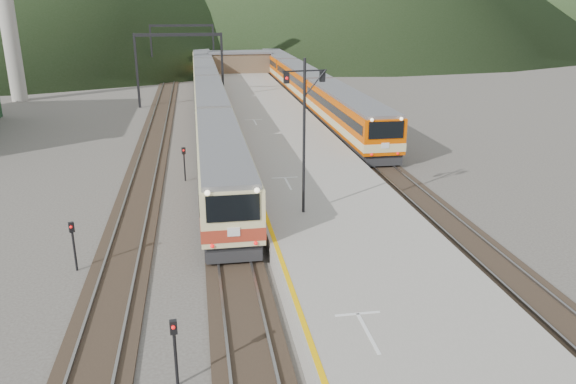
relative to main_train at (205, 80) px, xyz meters
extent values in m
cube|color=black|center=(0.00, -21.90, -1.89)|extent=(2.60, 200.00, 0.12)
cube|color=slate|center=(-0.72, -21.90, -1.79)|extent=(0.10, 200.00, 0.14)
cube|color=slate|center=(0.72, -21.90, -1.79)|extent=(0.10, 200.00, 0.14)
cube|color=black|center=(-5.00, -21.90, -1.89)|extent=(2.60, 200.00, 0.12)
cube|color=slate|center=(-5.72, -21.90, -1.79)|extent=(0.10, 200.00, 0.14)
cube|color=slate|center=(-4.28, -21.90, -1.79)|extent=(0.10, 200.00, 0.14)
cube|color=black|center=(11.50, -21.90, -1.89)|extent=(2.60, 200.00, 0.12)
cube|color=slate|center=(10.78, -21.90, -1.79)|extent=(0.10, 200.00, 0.14)
cube|color=slate|center=(12.22, -21.90, -1.79)|extent=(0.10, 200.00, 0.14)
cube|color=gray|center=(5.60, -23.90, -1.45)|extent=(8.00, 100.00, 1.00)
cube|color=black|center=(-7.50, -6.90, 2.05)|extent=(0.25, 0.25, 8.00)
cube|color=black|center=(1.80, -6.90, 2.05)|extent=(0.25, 0.25, 8.00)
cube|color=black|center=(-2.85, -6.90, 5.85)|extent=(9.30, 0.22, 0.35)
cube|color=black|center=(-7.50, 18.10, 2.05)|extent=(0.25, 0.25, 8.00)
cube|color=black|center=(1.80, 18.10, 2.05)|extent=(0.25, 0.25, 8.00)
cube|color=black|center=(-2.85, 18.10, 5.85)|extent=(9.30, 0.22, 0.35)
cube|color=brown|center=(5.60, 16.10, 0.45)|extent=(9.00, 4.00, 2.80)
cube|color=slate|center=(5.60, 16.10, 2.00)|extent=(9.40, 4.40, 0.30)
cube|color=#CFC389|center=(0.00, -38.96, 0.00)|extent=(2.82, 18.98, 3.45)
cube|color=#CFC389|center=(0.00, -19.48, 0.00)|extent=(2.82, 18.98, 3.45)
cube|color=#CFC389|center=(0.00, 0.00, 0.00)|extent=(2.82, 18.98, 3.45)
cube|color=#CFC389|center=(0.00, 19.48, 0.00)|extent=(2.82, 18.98, 3.45)
cube|color=#CFC389|center=(0.00, 38.96, 0.00)|extent=(2.82, 18.98, 3.45)
cube|color=#CE4B00|center=(11.50, -24.50, 0.14)|extent=(3.05, 20.50, 3.72)
cube|color=#CE4B00|center=(11.50, -3.49, 0.14)|extent=(3.05, 20.50, 3.72)
cube|color=#CE4B00|center=(11.50, 17.51, 0.14)|extent=(3.05, 20.50, 3.72)
cylinder|color=black|center=(3.81, -44.67, 2.90)|extent=(0.14, 0.14, 7.71)
cube|color=black|center=(3.81, -44.67, 6.16)|extent=(2.19, 0.37, 0.07)
cube|color=black|center=(2.92, -44.79, 5.86)|extent=(0.27, 0.21, 0.50)
cube|color=black|center=(4.71, -44.54, 5.86)|extent=(0.27, 0.21, 0.50)
cylinder|color=black|center=(-2.34, -56.21, -0.95)|extent=(0.10, 0.10, 2.00)
cube|color=black|center=(-2.34, -56.21, 0.10)|extent=(0.23, 0.18, 0.45)
cylinder|color=black|center=(-2.28, -35.17, -0.95)|extent=(0.10, 0.10, 2.00)
cube|color=black|center=(-2.28, -35.17, 0.10)|extent=(0.27, 0.23, 0.45)
cylinder|color=black|center=(-6.87, -47.58, -0.95)|extent=(0.10, 0.10, 2.00)
cube|color=black|center=(-6.87, -47.58, 0.10)|extent=(0.27, 0.24, 0.45)
camera|label=1|loc=(-1.33, -71.03, 9.25)|focal=35.00mm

